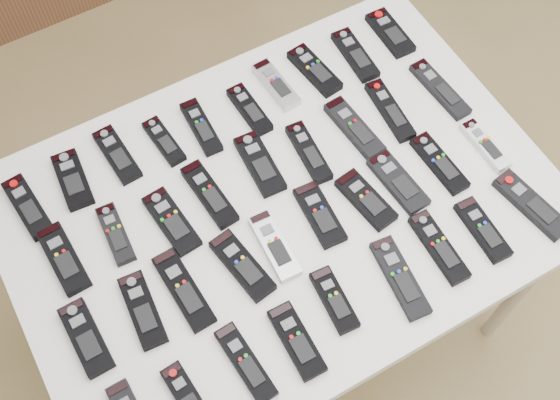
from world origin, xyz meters
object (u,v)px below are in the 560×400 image
remote_22 (242,265)px  remote_35 (439,247)px  remote_18 (440,89)px  remote_37 (531,205)px  remote_23 (275,246)px  remote_21 (184,290)px  remote_3 (164,141)px  remote_24 (320,215)px  remote_15 (309,153)px  table (280,215)px  remote_19 (86,338)px  remote_27 (439,163)px  remote_4 (201,127)px  remote_20 (143,310)px  remote_10 (64,259)px  remote_8 (355,55)px  remote_26 (398,182)px  remote_31 (246,363)px  remote_14 (260,164)px  remote_36 (483,230)px  remote_12 (172,221)px  remote_9 (390,33)px  remote_17 (390,110)px  remote_7 (315,70)px  remote_33 (334,300)px  remote_32 (297,341)px  remote_34 (400,278)px  remote_2 (117,155)px  remote_30 (189,399)px  remote_6 (276,85)px  remote_28 (485,145)px  remote_25 (366,200)px  remote_11 (116,234)px  remote_16 (354,128)px

remote_22 → remote_35: same height
remote_18 → remote_37: (-0.01, -0.38, 0.00)m
remote_37 → remote_23: bearing=151.3°
remote_21 → remote_3: bearing=68.5°
remote_24 → remote_15: bearing=71.9°
table → remote_21: 0.31m
remote_19 → remote_27: bearing=-2.3°
remote_4 → remote_20: same height
remote_10 → remote_35: bearing=-30.2°
remote_8 → remote_26: size_ratio=1.00×
remote_21 → remote_31: same height
remote_14 → remote_20: size_ratio=1.01×
remote_19 → remote_37: bearing=-13.2°
remote_8 → remote_36: 0.57m
remote_10 → remote_15: (0.62, -0.03, 0.00)m
remote_12 → remote_23: (0.17, -0.17, 0.00)m
remote_9 → remote_21: bearing=-152.9°
remote_10 → remote_20: remote_10 is taller
remote_17 → remote_18: (0.15, -0.01, -0.00)m
remote_7 → remote_22: size_ratio=0.95×
remote_33 → remote_23: bearing=109.6°
remote_32 → remote_3: bearing=94.2°
remote_14 → remote_31: size_ratio=0.97×
remote_19 → remote_34: (0.65, -0.21, -0.00)m
remote_26 → remote_27: same height
remote_2 → remote_30: size_ratio=1.04×
remote_32 → remote_4: bearing=84.7°
remote_15 → remote_30: bearing=-138.6°
table → remote_31: bearing=-130.2°
remote_15 → remote_36: size_ratio=1.06×
remote_36 → remote_22: bearing=162.1°
remote_37 → remote_6: bearing=111.1°
remote_10 → remote_28: 1.02m
remote_23 → remote_30: remote_30 is taller
remote_25 → remote_27: (0.21, -0.00, -0.00)m
remote_18 → remote_35: remote_35 is taller
remote_22 → remote_32: same height
remote_31 → remote_28: bearing=9.7°
remote_25 → remote_9: bearing=41.8°
remote_33 → remote_19: bearing=163.8°
remote_8 → remote_27: size_ratio=0.99×
remote_3 → remote_19: remote_19 is taller
remote_11 → remote_16: 0.62m
remote_21 → remote_4: bearing=55.6°
remote_9 → remote_23: bearing=-144.5°
remote_10 → remote_16: (0.75, -0.02, 0.00)m
remote_26 → remote_33: 0.34m
remote_32 → table: bearing=67.8°
remote_7 → remote_9: 0.24m
remote_14 → remote_26: 0.33m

